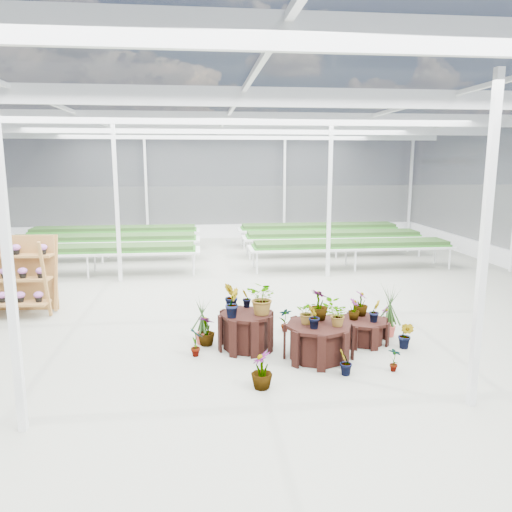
{
  "coord_description": "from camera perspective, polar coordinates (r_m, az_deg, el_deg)",
  "views": [
    {
      "loc": [
        -0.71,
        -10.1,
        3.35
      ],
      "look_at": [
        0.49,
        0.64,
        1.3
      ],
      "focal_mm": 35.0,
      "sensor_mm": 36.0,
      "label": 1
    }
  ],
  "objects": [
    {
      "name": "plinth_low",
      "position": [
        9.7,
        11.99,
        -8.34
      ],
      "size": [
        1.12,
        1.12,
        0.44
      ],
      "primitive_type": "cylinder",
      "rotation": [
        0.0,
        0.0,
        0.17
      ],
      "color": "black",
      "rests_on": "ground"
    },
    {
      "name": "ground_plane",
      "position": [
        10.67,
        -2.26,
        -7.58
      ],
      "size": [
        24.0,
        24.0,
        0.0
      ],
      "primitive_type": "plane",
      "color": "gray",
      "rests_on": "ground"
    },
    {
      "name": "nursery_benches",
      "position": [
        17.56,
        -3.97,
        1.12
      ],
      "size": [
        16.0,
        7.0,
        0.84
      ],
      "primitive_type": null,
      "color": "silver",
      "rests_on": "ground"
    },
    {
      "name": "plinth_tall",
      "position": [
        9.13,
        -1.15,
        -8.56
      ],
      "size": [
        1.17,
        1.17,
        0.67
      ],
      "primitive_type": "cylinder",
      "rotation": [
        0.0,
        0.0,
        0.22
      ],
      "color": "black",
      "rests_on": "ground"
    },
    {
      "name": "greenhouse_shell",
      "position": [
        10.18,
        -2.35,
        4.53
      ],
      "size": [
        18.0,
        24.0,
        4.5
      ],
      "primitive_type": null,
      "color": "white",
      "rests_on": "ground"
    },
    {
      "name": "steel_frame",
      "position": [
        10.18,
        -2.35,
        4.53
      ],
      "size": [
        18.0,
        24.0,
        4.5
      ],
      "primitive_type": null,
      "color": "silver",
      "rests_on": "ground"
    },
    {
      "name": "shelf_rack",
      "position": [
        12.16,
        -25.83,
        -2.13
      ],
      "size": [
        1.69,
        0.98,
        1.74
      ],
      "primitive_type": null,
      "rotation": [
        0.0,
        0.0,
        -0.07
      ],
      "color": "olive",
      "rests_on": "ground"
    },
    {
      "name": "plinth_mid",
      "position": [
        8.77,
        7.16,
        -9.64
      ],
      "size": [
        1.33,
        1.33,
        0.62
      ],
      "primitive_type": "cylinder",
      "rotation": [
        0.0,
        0.0,
        -0.15
      ],
      "color": "black",
      "rests_on": "ground"
    },
    {
      "name": "nursery_plants",
      "position": [
        9.24,
        5.09,
        -6.75
      ],
      "size": [
        4.18,
        3.11,
        1.28
      ],
      "color": "#24411A",
      "rests_on": "ground"
    }
  ]
}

